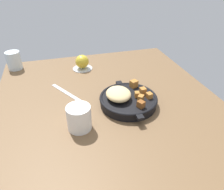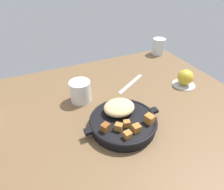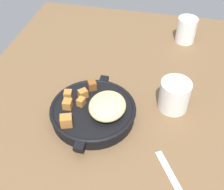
# 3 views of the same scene
# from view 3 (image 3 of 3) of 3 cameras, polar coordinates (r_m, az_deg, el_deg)

# --- Properties ---
(ground_plane) EXTENTS (1.18, 0.92, 0.02)m
(ground_plane) POSITION_cam_3_polar(r_m,az_deg,el_deg) (0.82, 1.73, -3.88)
(ground_plane) COLOR brown
(cast_iron_skillet) EXTENTS (0.27, 0.23, 0.08)m
(cast_iron_skillet) POSITION_cam_3_polar(r_m,az_deg,el_deg) (0.77, -3.42, -3.03)
(cast_iron_skillet) COLOR black
(cast_iron_skillet) RESTS_ON ground_plane
(butter_knife) EXTENTS (0.17, 0.11, 0.00)m
(butter_knife) POSITION_cam_3_polar(r_m,az_deg,el_deg) (0.69, 12.59, -17.02)
(butter_knife) COLOR silver
(butter_knife) RESTS_ON ground_plane
(ceramic_mug_white) EXTENTS (0.08, 0.08, 0.09)m
(ceramic_mug_white) POSITION_cam_3_polar(r_m,az_deg,el_deg) (0.81, 12.14, -0.07)
(ceramic_mug_white) COLOR silver
(ceramic_mug_white) RESTS_ON ground_plane
(white_creamer_pitcher) EXTENTS (0.07, 0.07, 0.09)m
(white_creamer_pitcher) POSITION_cam_3_polar(r_m,az_deg,el_deg) (1.09, 14.36, 12.27)
(white_creamer_pitcher) COLOR white
(white_creamer_pitcher) RESTS_ON ground_plane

